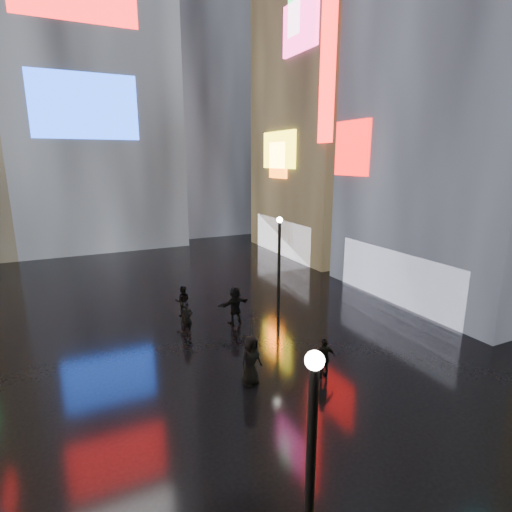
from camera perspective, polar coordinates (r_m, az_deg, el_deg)
ground at (r=21.18m, az=-9.51°, el=-8.55°), size 140.00×140.00×0.00m
building_right_mid at (r=27.45m, az=29.98°, el=26.88°), size 10.28×13.70×30.00m
building_right_far at (r=36.37m, az=11.40°, el=22.98°), size 10.28×12.00×28.00m
tower_main at (r=44.89m, az=-25.03°, el=29.45°), size 16.00×14.20×42.00m
tower_flank_right at (r=47.98m, az=-8.68°, el=24.42°), size 12.00×12.00×34.00m
lamp_near at (r=7.39m, az=7.74°, el=-29.08°), size 0.30×0.30×5.20m
lamp_far at (r=20.06m, az=3.31°, el=-0.78°), size 0.30×0.30×5.20m
pedestrian_3 at (r=15.50m, az=9.74°, el=-14.16°), size 0.93×0.48×1.52m
pedestrian_4 at (r=14.82m, az=-0.77°, el=-14.65°), size 1.03×0.83×1.84m
pedestrian_5 at (r=19.83m, az=-3.01°, el=-7.03°), size 1.81×0.83×1.88m
pedestrian_6 at (r=18.91m, az=-9.81°, el=-8.84°), size 0.59×0.42×1.54m
pedestrian_7 at (r=21.08m, az=-10.42°, el=-6.36°), size 0.92×0.80×1.61m
umbrella_2 at (r=14.22m, az=-0.79°, el=-9.84°), size 1.23×1.22×0.88m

